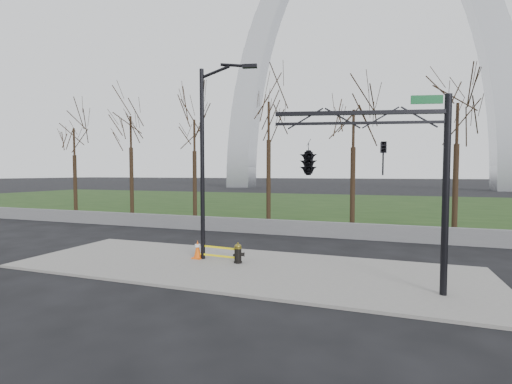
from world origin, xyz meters
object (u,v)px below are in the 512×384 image
(traffic_cone, at_px, (198,249))
(street_light, at_px, (208,150))
(traffic_signal_mast, at_px, (334,159))
(fire_hydrant, at_px, (238,253))

(traffic_cone, height_order, street_light, street_light)
(street_light, distance_m, traffic_signal_mast, 6.07)
(fire_hydrant, height_order, street_light, street_light)
(traffic_cone, relative_size, street_light, 0.10)
(fire_hydrant, xyz_separation_m, street_light, (-1.46, 0.23, 4.21))
(traffic_cone, xyz_separation_m, traffic_signal_mast, (5.97, -2.41, 3.66))
(traffic_cone, bearing_deg, traffic_signal_mast, -21.95)
(traffic_cone, relative_size, traffic_signal_mast, 0.13)
(fire_hydrant, distance_m, traffic_signal_mast, 5.91)
(fire_hydrant, height_order, traffic_signal_mast, traffic_signal_mast)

